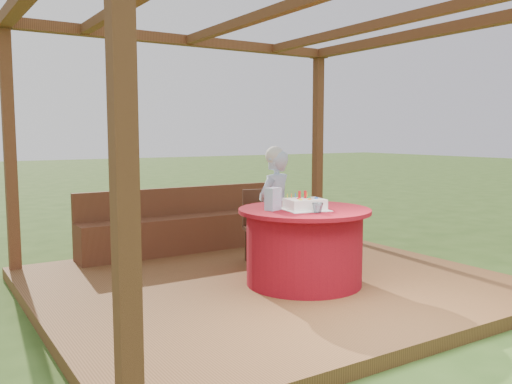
% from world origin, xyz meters
% --- Properties ---
extents(ground, '(60.00, 60.00, 0.00)m').
position_xyz_m(ground, '(0.00, 0.00, 0.00)').
color(ground, '#2E4C19').
rests_on(ground, ground).
extents(deck, '(4.50, 4.00, 0.12)m').
position_xyz_m(deck, '(0.00, 0.00, 0.06)').
color(deck, brown).
rests_on(deck, ground).
extents(pergola, '(4.50, 4.00, 2.72)m').
position_xyz_m(pergola, '(0.00, 0.00, 2.41)').
color(pergola, brown).
rests_on(pergola, deck).
extents(bench, '(3.00, 0.42, 0.80)m').
position_xyz_m(bench, '(0.00, 1.72, 0.38)').
color(bench, brown).
rests_on(bench, deck).
extents(table, '(1.30, 1.30, 0.76)m').
position_xyz_m(table, '(0.21, -0.32, 0.50)').
color(table, maroon).
rests_on(table, deck).
extents(chair, '(0.47, 0.47, 0.84)m').
position_xyz_m(chair, '(0.36, 0.71, 0.57)').
color(chair, '#3D2113').
rests_on(chair, deck).
extents(elderly_woman, '(0.56, 0.46, 1.35)m').
position_xyz_m(elderly_woman, '(0.35, 0.41, 0.80)').
color(elderly_woman, '#ABCFFF').
rests_on(elderly_woman, deck).
extents(birthday_cake, '(0.48, 0.48, 0.18)m').
position_xyz_m(birthday_cake, '(0.16, -0.39, 0.93)').
color(birthday_cake, white).
rests_on(birthday_cake, table).
extents(gift_bag, '(0.18, 0.14, 0.22)m').
position_xyz_m(gift_bag, '(-0.12, -0.24, 0.98)').
color(gift_bag, '#C982B1').
rests_on(gift_bag, table).
extents(drinking_glass, '(0.12, 0.12, 0.10)m').
position_xyz_m(drinking_glass, '(0.13, -0.62, 0.92)').
color(drinking_glass, white).
rests_on(drinking_glass, table).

